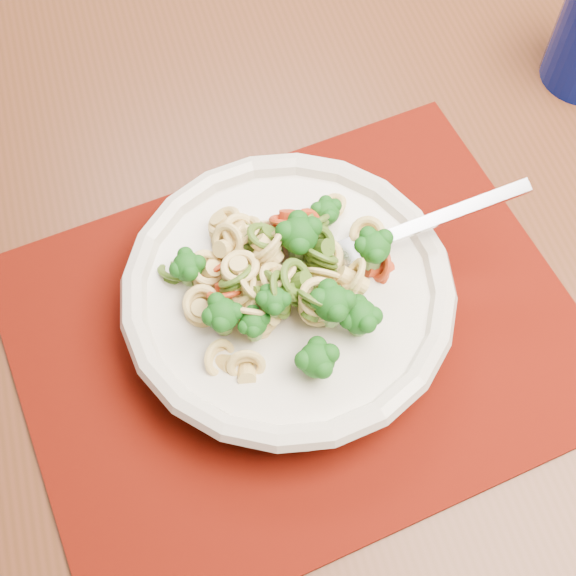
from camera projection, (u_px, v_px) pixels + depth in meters
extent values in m
cube|color=#50311A|center=(451.00, 399.00, 1.38)|extent=(4.00, 4.00, 0.01)
cube|color=#4B2415|center=(290.00, 198.00, 0.71)|extent=(1.49, 0.99, 0.04)
cube|color=#4C0C03|center=(298.00, 334.00, 0.62)|extent=(0.47, 0.39, 0.00)
cylinder|color=beige|center=(288.00, 310.00, 0.62)|extent=(0.11, 0.11, 0.01)
cylinder|color=beige|center=(288.00, 299.00, 0.61)|extent=(0.23, 0.23, 0.03)
torus|color=beige|center=(288.00, 289.00, 0.59)|extent=(0.25, 0.25, 0.02)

